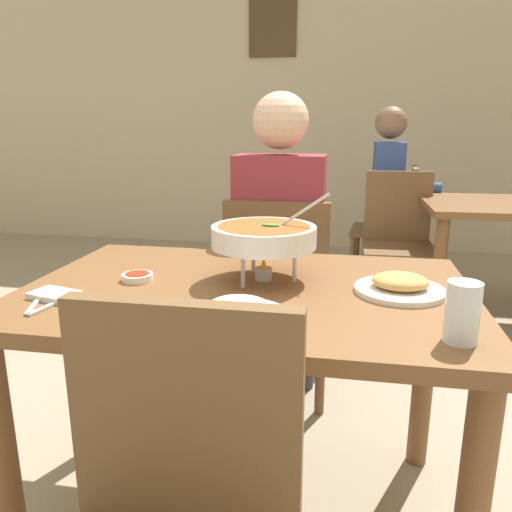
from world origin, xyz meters
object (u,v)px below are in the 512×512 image
appetizer_plate (400,286)px  dining_table_far (510,225)px  rice_plate (239,312)px  drink_glass (462,316)px  chair_bg_left (396,221)px  patron_bg_left (392,188)px  diner_main (281,233)px  dining_table_main (247,325)px  chair_diner_main (279,289)px  chair_bg_right (398,234)px  curry_bowl (264,237)px  sauce_dish (137,277)px

appetizer_plate → dining_table_far: size_ratio=0.24×
rice_plate → drink_glass: (0.48, -0.03, 0.04)m
chair_bg_left → patron_bg_left: size_ratio=0.69×
appetizer_plate → chair_bg_left: chair_bg_left is taller
appetizer_plate → diner_main: bearing=120.5°
diner_main → dining_table_far: 1.64m
diner_main → chair_bg_left: 1.79m
diner_main → patron_bg_left: (0.59, 1.66, 0.00)m
dining_table_main → dining_table_far: size_ratio=1.23×
chair_diner_main → diner_main: 0.24m
diner_main → dining_table_main: bearing=-90.0°
appetizer_plate → chair_bg_right: size_ratio=0.27×
diner_main → chair_bg_left: size_ratio=1.46×
rice_plate → dining_table_far: bearing=59.9°
diner_main → appetizer_plate: 0.82m
rice_plate → patron_bg_left: patron_bg_left is taller
dining_table_main → curry_bowl: (0.04, 0.07, 0.24)m
dining_table_main → sauce_dish: sauce_dish is taller
appetizer_plate → chair_bg_left: size_ratio=0.27×
appetizer_plate → drink_glass: 0.32m
patron_bg_left → appetizer_plate: bearing=-94.1°
appetizer_plate → chair_bg_right: chair_bg_right is taller
curry_bowl → dining_table_far: (1.19, 1.73, -0.26)m
curry_bowl → dining_table_main: bearing=-117.0°
curry_bowl → appetizer_plate: curry_bowl is taller
sauce_dish → chair_bg_left: bearing=68.3°
appetizer_plate → dining_table_far: bearing=65.7°
drink_glass → curry_bowl: bearing=143.2°
sauce_dish → patron_bg_left: (0.91, 2.39, -0.01)m
dining_table_main → dining_table_far: bearing=55.9°
curry_bowl → patron_bg_left: (0.55, 2.31, -0.13)m
dining_table_far → chair_bg_right: 0.64m
chair_diner_main → chair_bg_left: 1.80m
diner_main → sauce_dish: size_ratio=14.56×
diner_main → curry_bowl: size_ratio=3.94×
diner_main → chair_bg_right: size_ratio=1.46×
drink_glass → dining_table_far: 2.21m
drink_glass → chair_bg_left: (0.12, 2.66, -0.29)m
sauce_dish → patron_bg_left: 2.55m
sauce_dish → chair_bg_left: (0.95, 2.38, -0.25)m
drink_glass → chair_bg_right: chair_bg_right is taller
diner_main → rice_plate: size_ratio=5.46×
curry_bowl → appetizer_plate: size_ratio=1.39×
patron_bg_left → dining_table_far: bearing=-42.3°
patron_bg_left → dining_table_main: bearing=-103.8°
chair_diner_main → chair_bg_left: size_ratio=1.00×
dining_table_main → rice_plate: bearing=-82.5°
appetizer_plate → curry_bowl: bearing=172.3°
diner_main → sauce_dish: bearing=-113.9°
curry_bowl → patron_bg_left: bearing=76.6°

